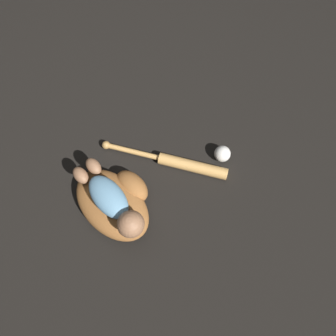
# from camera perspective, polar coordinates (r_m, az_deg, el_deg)

# --- Properties ---
(ground_plane) EXTENTS (6.00, 6.00, 0.00)m
(ground_plane) POSITION_cam_1_polar(r_m,az_deg,el_deg) (1.39, -10.35, -5.97)
(ground_plane) COLOR black
(baseball_glove) EXTENTS (0.41, 0.33, 0.10)m
(baseball_glove) POSITION_cam_1_polar(r_m,az_deg,el_deg) (1.34, -9.14, -5.70)
(baseball_glove) COLOR #935B2D
(baseball_glove) RESTS_ON ground
(baby_figure) EXTENTS (0.38, 0.17, 0.10)m
(baby_figure) POSITION_cam_1_polar(r_m,az_deg,el_deg) (1.24, -9.63, -5.84)
(baby_figure) COLOR #6693B2
(baby_figure) RESTS_ON baseball_glove
(baseball_bat) EXTENTS (0.41, 0.43, 0.05)m
(baseball_bat) POSITION_cam_1_polar(r_m,az_deg,el_deg) (1.41, 2.10, 0.87)
(baseball_bat) COLOR tan
(baseball_bat) RESTS_ON ground
(baseball) EXTENTS (0.07, 0.07, 0.07)m
(baseball) POSITION_cam_1_polar(r_m,az_deg,el_deg) (1.44, 9.44, 2.46)
(baseball) COLOR white
(baseball) RESTS_ON ground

